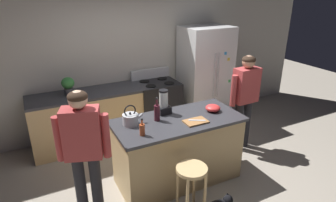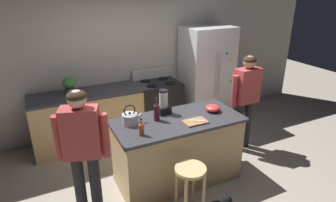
{
  "view_description": "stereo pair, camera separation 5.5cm",
  "coord_description": "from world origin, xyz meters",
  "views": [
    {
      "loc": [
        -1.66,
        -3.0,
        2.59
      ],
      "look_at": [
        0.0,
        0.3,
        1.09
      ],
      "focal_mm": 30.85,
      "sensor_mm": 36.0,
      "label": 1
    },
    {
      "loc": [
        -1.61,
        -3.02,
        2.59
      ],
      "look_at": [
        0.0,
        0.3,
        1.09
      ],
      "focal_mm": 30.85,
      "sensor_mm": 36.0,
      "label": 2
    }
  ],
  "objects": [
    {
      "name": "person_by_island_left",
      "position": [
        -1.25,
        -0.13,
        0.96
      ],
      "size": [
        0.59,
        0.34,
        1.59
      ],
      "color": "#26262B",
      "rests_on": "ground_plane"
    },
    {
      "name": "kitchen_island",
      "position": [
        0.0,
        0.0,
        0.47
      ],
      "size": [
        1.72,
        0.8,
        0.94
      ],
      "color": "tan",
      "rests_on": "ground_plane"
    },
    {
      "name": "bottle_wine",
      "position": [
        -0.26,
        0.09,
        1.05
      ],
      "size": [
        0.08,
        0.08,
        0.32
      ],
      "color": "#471923",
      "rests_on": "kitchen_island"
    },
    {
      "name": "chef_knife",
      "position": [
        0.18,
        -0.18,
        0.96
      ],
      "size": [
        0.21,
        0.13,
        0.01
      ],
      "primitive_type": "cube",
      "rotation": [
        0.0,
        0.0,
        -0.52
      ],
      "color": "#B7BABF",
      "rests_on": "cutting_board"
    },
    {
      "name": "tea_kettle",
      "position": [
        -0.61,
        0.14,
        1.02
      ],
      "size": [
        0.28,
        0.2,
        0.27
      ],
      "color": "#B7BABF",
      "rests_on": "kitchen_island"
    },
    {
      "name": "potted_plant",
      "position": [
        -1.13,
        1.55,
        1.11
      ],
      "size": [
        0.2,
        0.2,
        0.3
      ],
      "color": "#4C4C51",
      "rests_on": "back_counter_run"
    },
    {
      "name": "back_wall",
      "position": [
        0.0,
        1.95,
        1.35
      ],
      "size": [
        8.0,
        0.1,
        2.7
      ],
      "primitive_type": "cube",
      "color": "#BCB7AD",
      "rests_on": "ground_plane"
    },
    {
      "name": "back_counter_run",
      "position": [
        -0.8,
        1.55,
        0.47
      ],
      "size": [
        2.0,
        0.64,
        0.94
      ],
      "color": "tan",
      "rests_on": "ground_plane"
    },
    {
      "name": "bar_stool",
      "position": [
        -0.2,
        -0.69,
        0.52
      ],
      "size": [
        0.36,
        0.36,
        0.67
      ],
      "color": "tan",
      "rests_on": "ground_plane"
    },
    {
      "name": "person_by_sink_right",
      "position": [
        1.37,
        0.28,
        0.96
      ],
      "size": [
        0.59,
        0.24,
        1.59
      ],
      "color": "#26262B",
      "rests_on": "ground_plane"
    },
    {
      "name": "ground_plane",
      "position": [
        0.0,
        0.0,
        0.0
      ],
      "size": [
        14.0,
        14.0,
        0.0
      ],
      "primitive_type": "plane",
      "color": "#9E9384"
    },
    {
      "name": "stove_range",
      "position": [
        0.38,
        1.52,
        0.48
      ],
      "size": [
        0.76,
        0.65,
        1.12
      ],
      "color": "black",
      "rests_on": "ground_plane"
    },
    {
      "name": "bottle_cooking_sauce",
      "position": [
        -0.59,
        -0.19,
        1.02
      ],
      "size": [
        0.06,
        0.06,
        0.22
      ],
      "color": "#B24C26",
      "rests_on": "kitchen_island"
    },
    {
      "name": "blender_appliance",
      "position": [
        -0.09,
        0.27,
        1.08
      ],
      "size": [
        0.17,
        0.17,
        0.34
      ],
      "color": "black",
      "rests_on": "kitchen_island"
    },
    {
      "name": "cutting_board",
      "position": [
        0.16,
        -0.18,
        0.95
      ],
      "size": [
        0.3,
        0.2,
        0.02
      ],
      "primitive_type": "cube",
      "color": "#9E6B3D",
      "rests_on": "kitchen_island"
    },
    {
      "name": "refrigerator",
      "position": [
        1.41,
        1.5,
        0.94
      ],
      "size": [
        0.9,
        0.73,
        1.87
      ],
      "color": "silver",
      "rests_on": "ground_plane"
    },
    {
      "name": "mixing_bowl",
      "position": [
        0.56,
        0.01,
        0.98
      ],
      "size": [
        0.21,
        0.21,
        0.09
      ],
      "primitive_type": "ellipsoid",
      "color": "red",
      "rests_on": "kitchen_island"
    }
  ]
}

